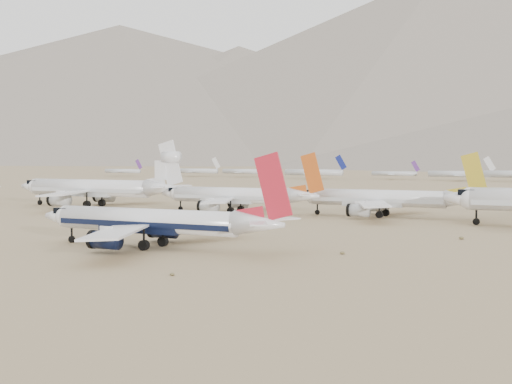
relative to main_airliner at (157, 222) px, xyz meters
The scene contains 6 objects.
ground 9.73m from the main_airliner, 39.61° to the left, with size 7000.00×7000.00×0.00m, color olive.
main_airliner is the anchor object (origin of this frame).
row2_gold_tail 79.30m from the main_airliner, 76.58° to the left, with size 47.33×46.29×16.85m.
row2_orange_tail 75.34m from the main_airliner, 106.82° to the left, with size 47.05×46.03×16.78m.
row2_white_trijet 101.40m from the main_airliner, 133.98° to the left, with size 57.63×56.32×20.42m.
desert_scrub 25.70m from the main_airliner, 69.47° to the right, with size 261.14×121.67×0.63m.
Camera 1 is at (61.87, -107.31, 16.10)m, focal length 50.00 mm.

